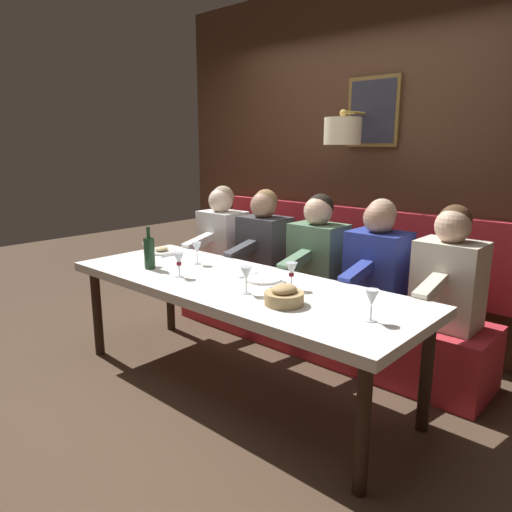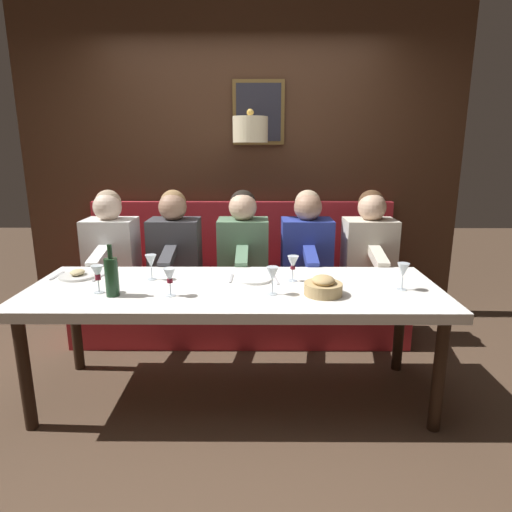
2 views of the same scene
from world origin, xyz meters
The scene contains 19 objects.
ground_plane centered at (0.00, 0.00, 0.00)m, with size 12.00×12.00×0.00m, color #4C3828.
dining_table centered at (0.00, 0.00, 0.68)m, with size 0.90×2.50×0.74m.
banquette_bench centered at (0.89, 0.00, 0.23)m, with size 0.52×2.70×0.45m, color red.
back_wall_panel centered at (1.46, 0.00, 1.37)m, with size 0.59×3.90×2.90m.
diner_nearest centered at (0.88, -1.04, 0.82)m, with size 0.60×0.40×0.79m.
diner_near centered at (0.88, -0.54, 0.82)m, with size 0.60×0.40×0.79m.
diner_middle centered at (0.88, -0.03, 0.82)m, with size 0.60×0.40×0.79m.
diner_far centered at (0.88, 0.52, 0.82)m, with size 0.60×0.40×0.79m.
diner_farthest centered at (0.88, 1.04, 0.82)m, with size 0.60×0.40×0.79m.
place_setting_0 centered at (0.19, 1.03, 0.75)m, with size 0.24×0.32×0.05m.
place_setting_1 centered at (0.14, -0.12, 0.75)m, with size 0.24×0.31×0.01m.
wine_glass_0 centered at (-0.17, 0.35, 0.86)m, with size 0.07×0.07×0.16m.
wine_glass_1 centered at (-0.14, -0.23, 0.86)m, with size 0.07×0.07×0.16m.
wine_glass_2 centered at (0.14, 0.53, 0.86)m, with size 0.07×0.07×0.16m.
wine_glass_3 centered at (0.12, -0.37, 0.86)m, with size 0.07×0.07×0.16m.
wine_glass_4 centered at (-0.12, 0.78, 0.86)m, with size 0.07×0.07×0.16m.
wine_glass_5 centered at (-0.06, -1.00, 0.86)m, with size 0.07×0.07×0.16m.
wine_bottle centered at (-0.17, 0.68, 0.86)m, with size 0.08×0.08×0.30m.
bread_bowl centered at (-0.15, -0.52, 0.79)m, with size 0.22×0.22×0.12m.
Camera 2 is at (-2.56, -0.15, 1.57)m, focal length 30.88 mm.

